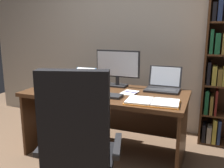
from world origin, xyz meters
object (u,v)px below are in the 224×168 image
object	(u,v)px
desk	(108,106)
keyboard	(101,95)
office_chair	(79,155)
computer_mouse	(75,91)
notepad	(129,93)
monitor	(118,68)
laptop	(163,85)
open_binder	(152,102)
reading_stand_with_book	(82,75)
pen	(131,92)

from	to	relation	value
desk	keyboard	bearing A→B (deg)	-83.17
office_chair	computer_mouse	xyz separation A→B (m)	(-0.44, 0.71, 0.27)
desk	notepad	bearing A→B (deg)	-11.68
office_chair	monitor	xyz separation A→B (m)	(-0.14, 1.18, 0.46)
laptop	computer_mouse	bearing A→B (deg)	-150.46
desk	open_binder	xyz separation A→B (m)	(0.56, -0.31, 0.20)
office_chair	keyboard	world-z (taller)	office_chair
computer_mouse	notepad	size ratio (longest dim) A/B	0.50
desk	reading_stand_with_book	world-z (taller)	reading_stand_with_book
computer_mouse	keyboard	bearing A→B (deg)	0.00
reading_stand_with_book	notepad	world-z (taller)	reading_stand_with_book
open_binder	notepad	bearing A→B (deg)	135.83
desk	computer_mouse	distance (m)	0.43
desk	monitor	bearing A→B (deg)	81.36
reading_stand_with_book	desk	bearing A→B (deg)	-29.98
monitor	office_chair	bearing A→B (deg)	-83.32
notepad	office_chair	bearing A→B (deg)	-95.63
keyboard	office_chair	bearing A→B (deg)	-79.07
computer_mouse	pen	size ratio (longest dim) A/B	0.74
open_binder	laptop	bearing A→B (deg)	86.20
desk	monitor	size ratio (longest dim) A/B	3.27
office_chair	open_binder	size ratio (longest dim) A/B	2.25
desk	pen	xyz separation A→B (m)	(0.28, -0.05, 0.20)
computer_mouse	reading_stand_with_book	world-z (taller)	reading_stand_with_book
laptop	pen	world-z (taller)	laptop
keyboard	pen	size ratio (longest dim) A/B	3.00
office_chair	open_binder	world-z (taller)	office_chair
open_binder	notepad	distance (m)	0.39
office_chair	notepad	xyz separation A→B (m)	(0.09, 0.92, 0.25)
laptop	desk	bearing A→B (deg)	-159.36
notepad	pen	bearing A→B (deg)	0.00
open_binder	reading_stand_with_book	bearing A→B (deg)	146.88
laptop	notepad	distance (m)	0.40
laptop	reading_stand_with_book	bearing A→B (deg)	176.66
computer_mouse	notepad	bearing A→B (deg)	21.22
open_binder	pen	world-z (taller)	open_binder
pen	keyboard	bearing A→B (deg)	-140.45
monitor	computer_mouse	size ratio (longest dim) A/B	5.02
keyboard	open_binder	bearing A→B (deg)	-5.42
open_binder	pen	xyz separation A→B (m)	(-0.28, 0.26, 0.00)
monitor	computer_mouse	bearing A→B (deg)	-122.96
monitor	pen	world-z (taller)	monitor
notepad	open_binder	bearing A→B (deg)	-40.47
keyboard	computer_mouse	size ratio (longest dim) A/B	4.04
notepad	desk	bearing A→B (deg)	168.32
office_chair	notepad	size ratio (longest dim) A/B	5.33
keyboard	open_binder	size ratio (longest dim) A/B	0.84
computer_mouse	pen	world-z (taller)	computer_mouse
desk	reading_stand_with_book	bearing A→B (deg)	150.02
reading_stand_with_book	open_binder	distance (m)	1.18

